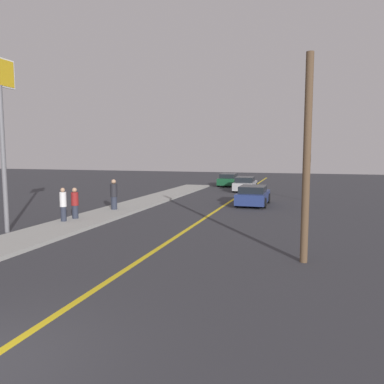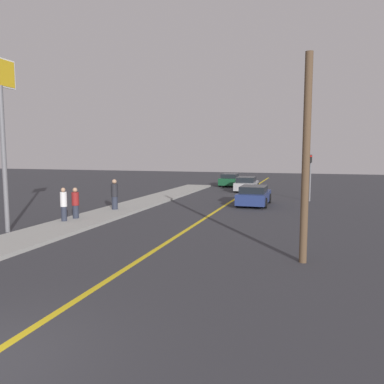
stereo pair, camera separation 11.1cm
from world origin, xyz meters
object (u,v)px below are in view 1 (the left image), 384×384
traffic_light (309,172)px  utility_pole (307,160)px  pedestrian_mid_group (75,203)px  roadside_sign (1,107)px  pedestrian_near_curb (63,204)px  car_far_distant (229,180)px  car_near_right_lane (253,196)px  car_ahead_center (245,184)px  pedestrian_far_standing (114,194)px

traffic_light → utility_pole: bearing=-90.8°
pedestrian_mid_group → roadside_sign: (-1.34, -3.17, 4.52)m
pedestrian_mid_group → utility_pole: size_ratio=0.24×
pedestrian_near_curb → traffic_light: (11.58, 12.53, 1.12)m
traffic_light → car_far_distant: bearing=127.4°
roadside_sign → utility_pole: (12.60, -0.88, -2.16)m
car_near_right_lane → car_far_distant: size_ratio=1.06×
pedestrian_near_curb → pedestrian_mid_group: (0.09, 0.84, -0.05)m
car_ahead_center → car_far_distant: size_ratio=1.09×
roadside_sign → car_ahead_center: bearing=70.3°
traffic_light → pedestrian_far_standing: bearing=-142.8°
roadside_sign → car_near_right_lane: bearing=51.7°
car_near_right_lane → utility_pole: 13.33m
roadside_sign → pedestrian_far_standing: bearing=74.8°
car_near_right_lane → pedestrian_mid_group: bearing=-132.8°
pedestrian_mid_group → traffic_light: 16.43m
car_near_right_lane → utility_pole: bearing=-75.2°
car_near_right_lane → pedestrian_mid_group: (-7.93, -8.58, 0.29)m
car_ahead_center → utility_pole: 22.25m
pedestrian_far_standing → traffic_light: traffic_light is taller
pedestrian_far_standing → traffic_light: (11.06, 8.39, 1.06)m
car_ahead_center → pedestrian_near_curb: (-6.11, -18.25, 0.35)m
pedestrian_mid_group → utility_pole: bearing=-19.8°
car_ahead_center → utility_pole: bearing=-77.8°
pedestrian_near_curb → traffic_light: 17.09m
pedestrian_far_standing → traffic_light: 13.92m
car_ahead_center → roadside_sign: (-7.36, -20.58, 4.82)m
car_far_distant → car_near_right_lane: bearing=-71.7°
pedestrian_mid_group → pedestrian_near_curb: bearing=-96.1°
pedestrian_mid_group → pedestrian_far_standing: bearing=82.7°
car_near_right_lane → utility_pole: utility_pole is taller
car_near_right_lane → car_ahead_center: car_near_right_lane is taller
car_near_right_lane → traffic_light: 4.95m
car_far_distant → pedestrian_near_curb: bearing=-98.8°
car_far_distant → pedestrian_mid_group: 22.30m
car_near_right_lane → pedestrian_far_standing: 9.18m
car_far_distant → pedestrian_mid_group: (-3.59, -22.01, 0.30)m
pedestrian_far_standing → car_ahead_center: bearing=68.4°
car_near_right_lane → pedestrian_near_curb: size_ratio=2.47×
pedestrian_far_standing → traffic_light: bearing=37.2°
car_near_right_lane → traffic_light: traffic_light is taller
pedestrian_far_standing → pedestrian_mid_group: bearing=-97.3°
utility_pole → car_far_distant: bearing=106.4°
car_far_distant → pedestrian_mid_group: size_ratio=2.44×
roadside_sign → utility_pole: roadside_sign is taller
pedestrian_mid_group → utility_pole: utility_pole is taller
car_ahead_center → pedestrian_near_curb: 19.25m
utility_pole → pedestrian_mid_group: bearing=160.2°
car_ahead_center → pedestrian_mid_group: pedestrian_mid_group is taller
pedestrian_near_curb → pedestrian_far_standing: 4.17m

